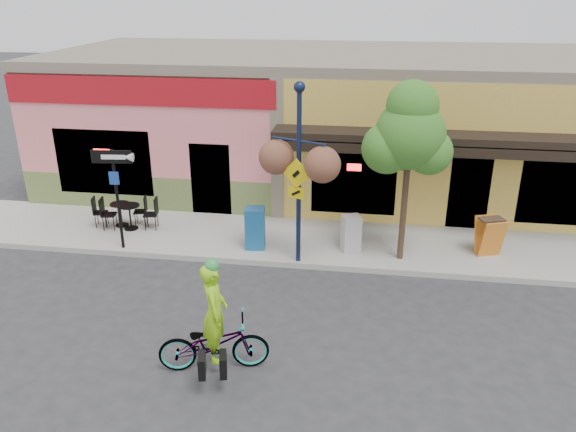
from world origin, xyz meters
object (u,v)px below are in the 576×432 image
object	(u,v)px
cyclist_rider	(215,324)
street_tree	(407,173)
one_way_sign	(118,200)
lamp_post	(299,176)
bicycle	(214,344)
newspaper_box_grey	(351,233)
building	(325,118)
newspaper_box_blue	(255,228)

from	to	relation	value
cyclist_rider	street_tree	xyz separation A→B (m)	(3.45, 4.77, 1.46)
one_way_sign	lamp_post	bearing A→B (deg)	-6.80
lamp_post	one_way_sign	xyz separation A→B (m)	(-4.65, 0.08, -0.89)
bicycle	newspaper_box_grey	xyz separation A→B (m)	(2.25, 5.04, 0.10)
bicycle	one_way_sign	world-z (taller)	one_way_sign
bicycle	street_tree	size ratio (longest dim) A/B	0.45
building	cyclist_rider	bearing A→B (deg)	-94.90
building	street_tree	bearing A→B (deg)	-68.44
building	one_way_sign	world-z (taller)	building
newspaper_box_blue	street_tree	world-z (taller)	street_tree
street_tree	newspaper_box_grey	bearing A→B (deg)	167.76
bicycle	cyclist_rider	size ratio (longest dim) A/B	1.07
cyclist_rider	newspaper_box_grey	xyz separation A→B (m)	(2.20, 5.04, -0.31)
cyclist_rider	newspaper_box_grey	world-z (taller)	cyclist_rider
bicycle	lamp_post	xyz separation A→B (m)	(0.98, 4.25, 1.84)
building	lamp_post	xyz separation A→B (m)	(-0.02, -6.85, 0.12)
lamp_post	newspaper_box_blue	world-z (taller)	lamp_post
bicycle	lamp_post	world-z (taller)	lamp_post
street_tree	newspaper_box_blue	bearing A→B (deg)	178.90
bicycle	building	bearing A→B (deg)	-18.94
newspaper_box_grey	newspaper_box_blue	bearing A→B (deg)	164.82
bicycle	street_tree	xyz separation A→B (m)	(3.50, 4.77, 1.87)
lamp_post	one_way_sign	world-z (taller)	lamp_post
lamp_post	newspaper_box_blue	distance (m)	2.14
building	cyclist_rider	world-z (taller)	building
newspaper_box_grey	street_tree	distance (m)	2.19
lamp_post	street_tree	distance (m)	2.57
one_way_sign	building	bearing A→B (deg)	49.62
building	lamp_post	world-z (taller)	lamp_post
one_way_sign	street_tree	bearing A→B (deg)	-2.30
cyclist_rider	street_tree	size ratio (longest dim) A/B	0.42
one_way_sign	newspaper_box_grey	size ratio (longest dim) A/B	2.78
street_tree	cyclist_rider	bearing A→B (deg)	-125.89
cyclist_rider	lamp_post	bearing A→B (deg)	-26.15
newspaper_box_blue	street_tree	bearing A→B (deg)	-7.81
bicycle	lamp_post	distance (m)	4.74
bicycle	one_way_sign	bearing A→B (deg)	26.43
cyclist_rider	one_way_sign	bearing A→B (deg)	26.82
newspaper_box_grey	one_way_sign	bearing A→B (deg)	167.04
newspaper_box_blue	lamp_post	bearing A→B (deg)	-32.73
lamp_post	street_tree	size ratio (longest dim) A/B	0.99
building	bicycle	world-z (taller)	building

